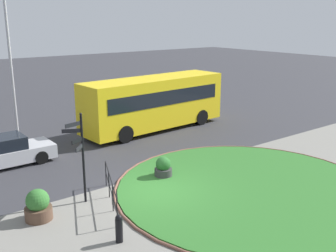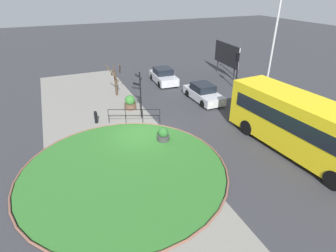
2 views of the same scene
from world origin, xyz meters
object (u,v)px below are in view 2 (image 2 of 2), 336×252
car_near_lane (163,76)px  planter_kerbside (130,103)px  billboard_left (227,55)px  bollard_foreground (96,117)px  planter_near_signpost (163,135)px  traffic_light_near (237,63)px  street_tree_bare (115,80)px  signpost_directional (140,91)px  car_far_lane (203,93)px  bus_yellow (303,126)px  lamppost_tall (274,41)px

car_near_lane → planter_kerbside: 6.99m
billboard_left → planter_kerbside: bearing=-64.5°
bollard_foreground → planter_near_signpost: 5.46m
car_near_lane → traffic_light_near: bearing=56.3°
bollard_foreground → billboard_left: bearing=112.5°
bollard_foreground → planter_near_signpost: (4.25, 3.43, -0.05)m
car_near_lane → street_tree_bare: street_tree_bare is taller
signpost_directional → planter_kerbside: size_ratio=3.09×
bollard_foreground → car_far_lane: (-0.77, 9.19, 0.17)m
signpost_directional → car_far_lane: signpost_directional is taller
bus_yellow → traffic_light_near: bearing=159.3°
signpost_directional → bollard_foreground: 3.62m
signpost_directional → bus_yellow: bearing=40.2°
billboard_left → street_tree_bare: bearing=-79.6°
bus_yellow → billboard_left: (-14.75, 4.81, 0.49)m
car_far_lane → planter_near_signpost: size_ratio=4.44×
bus_yellow → planter_kerbside: (-10.05, -7.24, -1.24)m
traffic_light_near → billboard_left: size_ratio=0.70×
planter_near_signpost → planter_kerbside: 5.77m
lamppost_tall → street_tree_bare: size_ratio=3.20×
billboard_left → planter_near_signpost: bearing=-43.8°
traffic_light_near → planter_kerbside: bearing=102.8°
bollard_foreground → traffic_light_near: traffic_light_near is taller
car_far_lane → street_tree_bare: (-4.08, -6.51, 0.79)m
planter_near_signpost → street_tree_bare: street_tree_bare is taller
signpost_directional → planter_near_signpost: signpost_directional is taller
street_tree_bare → traffic_light_near: bearing=76.6°
car_near_lane → traffic_light_near: (4.20, 5.64, 1.79)m
car_near_lane → billboard_left: billboard_left is taller
car_near_lane → street_tree_bare: (1.62, -5.19, 0.77)m
bus_yellow → car_near_lane: bearing=-175.0°
traffic_light_near → lamppost_tall: bearing=-162.4°
signpost_directional → billboard_left: signpost_directional is taller
planter_kerbside → street_tree_bare: (-3.36, -0.29, 0.94)m
billboard_left → street_tree_bare: billboard_left is taller
car_far_lane → street_tree_bare: street_tree_bare is taller
billboard_left → planter_kerbside: billboard_left is taller
bus_yellow → car_far_lane: (-9.32, -1.02, -1.10)m
bus_yellow → planter_kerbside: 12.45m
lamppost_tall → planter_kerbside: (-2.71, -11.09, -4.42)m
billboard_left → planter_near_signpost: (10.45, -11.58, -1.81)m
car_near_lane → planter_near_signpost: size_ratio=4.25×
bollard_foreground → planter_near_signpost: size_ratio=0.98×
bollard_foreground → planter_kerbside: bearing=116.8°
signpost_directional → street_tree_bare: size_ratio=1.21×
traffic_light_near → planter_near_signpost: bearing=131.6°
lamppost_tall → street_tree_bare: bearing=-118.1°
car_near_lane → car_far_lane: size_ratio=0.96×
street_tree_bare → planter_kerbside: bearing=4.9°
bus_yellow → lamppost_tall: bearing=148.5°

